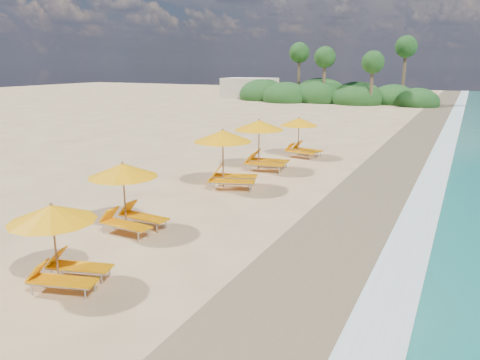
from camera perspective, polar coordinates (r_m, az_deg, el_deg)
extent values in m
plane|color=#D5B07D|center=(15.89, 0.00, -4.20)|extent=(160.00, 160.00, 0.00)
cube|color=#7C664A|center=(14.67, 14.26, -6.22)|extent=(4.00, 160.00, 0.01)
cube|color=white|center=(14.47, 20.11, -6.86)|extent=(1.20, 160.00, 0.01)
cylinder|color=olive|center=(11.51, -21.62, -7.52)|extent=(0.05, 0.05, 1.90)
cone|color=#FFA205|center=(11.26, -21.99, -3.77)|extent=(2.41, 2.41, 0.38)
sphere|color=olive|center=(11.20, -22.09, -2.74)|extent=(0.07, 0.07, 0.07)
cylinder|color=olive|center=(14.64, -13.92, -2.06)|extent=(0.05, 0.05, 2.04)
cone|color=#FFA205|center=(14.43, -14.12, 1.18)|extent=(2.22, 2.22, 0.41)
sphere|color=olive|center=(14.38, -14.17, 2.06)|extent=(0.07, 0.07, 0.07)
cylinder|color=olive|center=(19.06, -2.09, 2.54)|extent=(0.06, 0.06, 2.33)
cone|color=#FFA205|center=(18.89, -2.11, 5.41)|extent=(3.02, 3.02, 0.47)
sphere|color=olive|center=(18.85, -2.12, 6.19)|extent=(0.08, 0.08, 0.08)
cylinder|color=olive|center=(22.33, 2.32, 4.26)|extent=(0.06, 0.06, 2.33)
cone|color=#FFA205|center=(22.18, 2.34, 6.72)|extent=(2.69, 2.69, 0.47)
sphere|color=olive|center=(22.15, 2.35, 7.38)|extent=(0.08, 0.08, 0.08)
cylinder|color=olive|center=(25.68, 7.14, 5.17)|extent=(0.05, 0.05, 2.06)
cone|color=#FFA205|center=(25.56, 7.20, 7.07)|extent=(2.49, 2.49, 0.41)
sphere|color=olive|center=(25.53, 7.22, 7.58)|extent=(0.07, 0.07, 0.07)
ellipsoid|color=#163D14|center=(60.04, 14.10, 9.60)|extent=(6.40, 6.40, 4.16)
ellipsoid|color=#163D14|center=(62.24, 9.75, 10.04)|extent=(7.20, 7.20, 4.68)
ellipsoid|color=#163D14|center=(61.63, 5.58, 10.02)|extent=(6.00, 6.00, 3.90)
ellipsoid|color=#163D14|center=(61.31, 18.20, 9.33)|extent=(5.60, 5.60, 3.64)
ellipsoid|color=#163D14|center=(64.97, 2.87, 10.33)|extent=(6.60, 6.60, 4.29)
ellipsoid|color=#163D14|center=(58.98, 20.82, 8.90)|extent=(5.00, 5.00, 3.25)
cylinder|color=brown|center=(57.58, 15.76, 11.19)|extent=(0.36, 0.36, 5.00)
sphere|color=#163D14|center=(57.53, 15.93, 13.67)|extent=(2.60, 2.60, 2.60)
cylinder|color=brown|center=(59.93, 10.21, 11.87)|extent=(0.36, 0.36, 5.60)
sphere|color=#163D14|center=(59.89, 10.33, 14.55)|extent=(2.60, 2.60, 2.60)
cylinder|color=brown|center=(63.04, 7.17, 12.36)|extent=(0.36, 0.36, 6.20)
sphere|color=#163D14|center=(63.02, 7.26, 15.18)|extent=(2.60, 2.60, 2.60)
cylinder|color=brown|center=(61.03, 19.36, 11.91)|extent=(0.36, 0.36, 6.80)
sphere|color=#163D14|center=(61.04, 19.63, 15.10)|extent=(2.60, 2.60, 2.60)
cube|color=beige|center=(67.97, 1.19, 11.16)|extent=(7.00, 5.00, 2.80)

